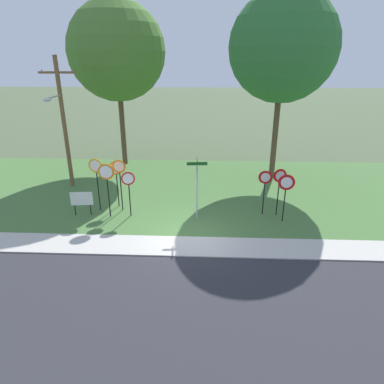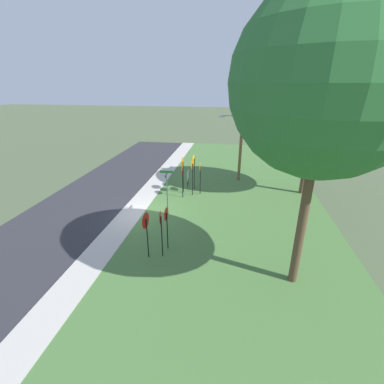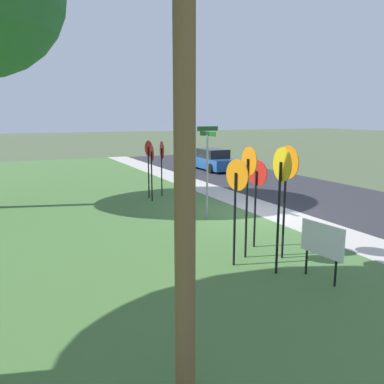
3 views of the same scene
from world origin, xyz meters
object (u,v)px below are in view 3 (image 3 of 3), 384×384
object	(u,v)px
yield_sign_near_right	(149,156)
stop_sign_near_right	(257,185)
stop_sign_near_left	(248,179)
stop_sign_far_right	(236,189)
stop_sign_far_left	(281,183)
notice_board	(322,243)
parked_sedan_distant	(213,160)
yield_sign_near_left	(152,160)
street_name_post	(207,164)
yield_sign_far_left	(162,155)
utility_pole	(197,50)
stop_sign_far_center	(287,176)

from	to	relation	value
yield_sign_near_right	stop_sign_near_right	bearing A→B (deg)	172.42
stop_sign_near_left	stop_sign_far_right	xyz separation A→B (m)	(-0.33, 0.54, -0.16)
stop_sign_far_left	stop_sign_far_right	distance (m)	1.05
notice_board	parked_sedan_distant	xyz separation A→B (m)	(16.78, -6.45, -0.23)
stop_sign_far_right	stop_sign_near_right	bearing A→B (deg)	-63.71
stop_sign_far_right	yield_sign_near_right	distance (m)	8.31
stop_sign_far_left	yield_sign_near_left	bearing A→B (deg)	6.96
street_name_post	yield_sign_far_left	bearing A→B (deg)	-4.22
stop_sign_far_right	yield_sign_near_left	size ratio (longest dim) A/B	1.08
stop_sign_far_right	utility_pole	distance (m)	5.15
yield_sign_far_left	utility_pole	world-z (taller)	utility_pole
utility_pole	notice_board	distance (m)	5.60
yield_sign_near_left	stop_sign_near_right	bearing A→B (deg)	-170.61
stop_sign_far_right	yield_sign_far_left	size ratio (longest dim) A/B	1.04
yield_sign_near_right	yield_sign_far_left	bearing A→B (deg)	-85.63
street_name_post	utility_pole	distance (m)	9.27
yield_sign_near_right	stop_sign_near_left	bearing A→B (deg)	167.51
stop_sign_near_left	parked_sedan_distant	distance (m)	16.59
stop_sign_far_center	street_name_post	xyz separation A→B (m)	(4.35, -0.14, -0.19)
stop_sign_far_right	stop_sign_near_left	bearing A→B (deg)	-69.36
stop_sign_far_right	street_name_post	bearing A→B (deg)	-30.12
yield_sign_near_left	street_name_post	size ratio (longest dim) A/B	0.74
yield_sign_near_right	parked_sedan_distant	size ratio (longest dim) A/B	0.58
utility_pole	parked_sedan_distant	world-z (taller)	utility_pole
stop_sign_far_center	yield_sign_near_left	xyz separation A→B (m)	(7.70, 0.66, -0.32)
stop_sign_near_left	stop_sign_near_right	xyz separation A→B (m)	(0.57, -0.65, -0.29)
yield_sign_near_left	utility_pole	bearing A→B (deg)	167.89
stop_sign_near_left	street_name_post	xyz separation A→B (m)	(3.92, -0.94, -0.13)
stop_sign_far_right	parked_sedan_distant	world-z (taller)	stop_sign_far_right
stop_sign_far_center	yield_sign_near_left	bearing A→B (deg)	4.62
stop_sign_near_right	utility_pole	world-z (taller)	utility_pole
stop_sign_far_right	parked_sedan_distant	size ratio (longest dim) A/B	0.59
stop_sign_near_right	notice_board	distance (m)	2.57
stop_sign_near_left	yield_sign_near_right	world-z (taller)	stop_sign_near_left
stop_sign_near_left	yield_sign_near_right	size ratio (longest dim) A/B	1.12
stop_sign_near_left	yield_sign_near_left	bearing A→B (deg)	1.22
stop_sign_far_center	yield_sign_near_right	world-z (taller)	stop_sign_far_center
stop_sign_near_right	parked_sedan_distant	size ratio (longest dim) A/B	0.55
stop_sign_far_center	utility_pole	size ratio (longest dim) A/B	0.37
stop_sign_near_left	stop_sign_far_left	xyz separation A→B (m)	(-1.17, -0.05, 0.07)
stop_sign_far_left	street_name_post	bearing A→B (deg)	-2.28
yield_sign_near_right	parked_sedan_distant	xyz separation A→B (m)	(6.99, -6.87, -1.22)
yield_sign_far_left	utility_pole	distance (m)	13.04
yield_sign_far_left	street_name_post	bearing A→B (deg)	-173.22
stop_sign_far_left	yield_sign_near_right	world-z (taller)	stop_sign_far_left
stop_sign_near_right	yield_sign_near_right	xyz separation A→B (m)	(7.37, 0.40, 0.14)
stop_sign_far_right	street_name_post	world-z (taller)	street_name_post
stop_sign_far_right	parked_sedan_distant	xyz separation A→B (m)	(15.26, -7.65, -1.22)
stop_sign_far_right	yield_sign_near_right	xyz separation A→B (m)	(8.27, -0.78, 0.01)
stop_sign_far_right	utility_pole	xyz separation A→B (m)	(-3.65, 2.80, 2.31)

